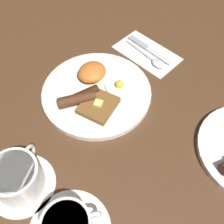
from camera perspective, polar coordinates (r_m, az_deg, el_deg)
The scene contains 6 objects.
ground_plane at distance 0.70m, azimuth -3.33°, elevation 3.90°, with size 3.00×3.00×0.00m, color #4C301C.
breakfast_plate_near at distance 0.69m, azimuth -3.62°, elevation 4.59°, with size 0.29×0.29×0.05m.
teacup_near at distance 0.57m, azimuth -19.78°, elevation -13.44°, with size 0.14×0.14×0.08m.
napkin at distance 0.82m, azimuth 7.60°, elevation 12.67°, with size 0.11×0.19×0.01m, color white.
knife at distance 0.83m, azimuth 7.61°, elevation 13.67°, with size 0.04×0.17×0.01m.
spoon at distance 0.79m, azimuth 9.18°, elevation 11.03°, with size 0.05×0.16×0.01m.
Camera 1 is at (0.32, 0.31, 0.54)m, focal length 42.00 mm.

